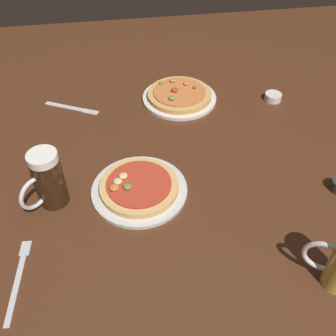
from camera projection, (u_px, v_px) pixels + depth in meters
ground_plane at (168, 176)px, 1.19m from camera, size 2.40×2.40×0.03m
pizza_plate_near at (139, 188)px, 1.11m from camera, size 0.28×0.28×0.05m
pizza_plate_far at (179, 96)px, 1.46m from camera, size 0.29×0.29×0.05m
beer_mug_dark at (48, 180)px, 1.03m from camera, size 0.12×0.12×0.18m
ramekin_sauce at (273, 97)px, 1.46m from camera, size 0.06×0.06×0.03m
fork_left at (18, 278)px, 0.91m from camera, size 0.04×0.23×0.01m
knife_right at (72, 108)px, 1.43m from camera, size 0.21×0.12×0.01m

